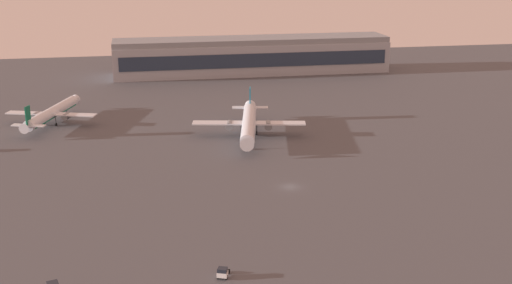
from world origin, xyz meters
TOP-DOWN VIEW (x-y plane):
  - ground_plane at (0.00, 0.00)m, footprint 416.00×416.00m
  - terminal_building at (17.33, 146.58)m, footprint 126.12×22.40m
  - airplane_mid_apron at (-2.35, 44.28)m, footprint 35.08×44.82m
  - airplane_far_stand at (-63.87, 70.41)m, footprint 30.05×38.20m
  - pushback_tug at (-22.27, -41.44)m, footprint 2.75×3.51m

SIDE VIEW (x-z plane):
  - ground_plane at x=0.00m, z-range 0.00..0.00m
  - pushback_tug at x=-22.27m, z-range 0.04..2.09m
  - airplane_far_stand at x=-63.87m, z-range -1.23..8.84m
  - airplane_mid_apron at x=-2.35m, z-range -1.41..10.15m
  - terminal_building at x=17.33m, z-range -0.11..16.29m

